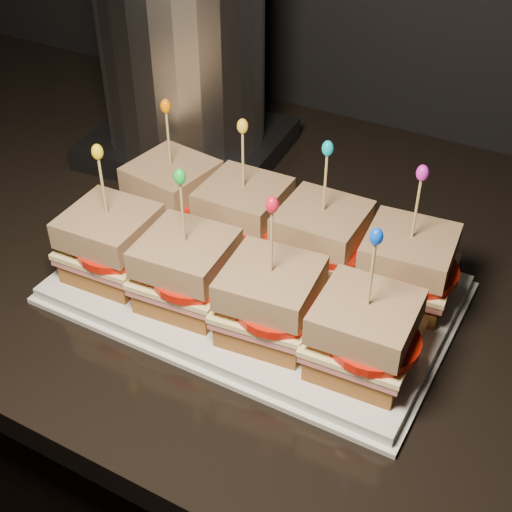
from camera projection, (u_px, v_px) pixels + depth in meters
The scene contains 61 objects.
platter at pixel (256, 289), 0.79m from camera, with size 0.42×0.26×0.02m, color white.
platter_rim at pixel (256, 293), 0.80m from camera, with size 0.43×0.27×0.01m, color white.
sandwich_0_bread_bot at pixel (174, 211), 0.88m from camera, with size 0.09×0.09×0.02m, color brown.
sandwich_0_ham at pixel (173, 200), 0.87m from camera, with size 0.10×0.09×0.01m, color #BC6566.
sandwich_0_cheese at pixel (173, 195), 0.86m from camera, with size 0.10×0.09×0.01m, color #FEEC99.
sandwich_0_tomato at pixel (178, 195), 0.85m from camera, with size 0.09×0.09×0.01m, color red.
sandwich_0_bread_top at pixel (171, 176), 0.85m from camera, with size 0.09×0.09×0.03m, color #542912.
sandwich_0_pick at pixel (169, 142), 0.82m from camera, with size 0.00×0.00×0.09m, color tan.
sandwich_0_frill at pixel (166, 106), 0.79m from camera, with size 0.01×0.01×0.02m, color orange.
sandwich_1_bread_bot at pixel (244, 234), 0.84m from camera, with size 0.09×0.09×0.02m, color brown.
sandwich_1_ham at pixel (244, 222), 0.83m from camera, with size 0.10×0.09×0.01m, color #BC6566.
sandwich_1_cheese at pixel (244, 218), 0.83m from camera, with size 0.10×0.09×0.01m, color #FEEC99.
sandwich_1_tomato at pixel (250, 218), 0.81m from camera, with size 0.09×0.09×0.01m, color red.
sandwich_1_bread_top at pixel (243, 198), 0.81m from camera, with size 0.09×0.09×0.03m, color #542912.
sandwich_1_pick at pixel (243, 163), 0.78m from camera, with size 0.00×0.00×0.09m, color tan.
sandwich_1_frill at pixel (242, 126), 0.75m from camera, with size 0.01×0.01×0.02m, color yellow.
sandwich_2_bread_bot at pixel (320, 259), 0.80m from camera, with size 0.09×0.09×0.02m, color brown.
sandwich_2_ham at pixel (321, 247), 0.79m from camera, with size 0.10×0.09×0.01m, color #BC6566.
sandwich_2_cheese at pixel (321, 242), 0.79m from camera, with size 0.10×0.09×0.01m, color #FEEC99.
sandwich_2_tomato at pixel (329, 243), 0.77m from camera, with size 0.09×0.09×0.01m, color red.
sandwich_2_bread_top at pixel (323, 222), 0.77m from camera, with size 0.09×0.09×0.03m, color #542912.
sandwich_2_pick at pixel (325, 186), 0.74m from camera, with size 0.00×0.00×0.09m, color tan.
sandwich_2_frill at pixel (328, 148), 0.72m from camera, with size 0.01×0.01×0.02m, color #05A7BA.
sandwich_3_bread_bot at pixel (404, 286), 0.76m from camera, with size 0.09×0.09×0.02m, color brown.
sandwich_3_ham at pixel (406, 274), 0.75m from camera, with size 0.10×0.09×0.01m, color #BC6566.
sandwich_3_cheese at pixel (406, 269), 0.75m from camera, with size 0.10×0.09×0.01m, color #FEEC99.
sandwich_3_tomato at pixel (417, 270), 0.74m from camera, with size 0.09×0.09×0.01m, color red.
sandwich_3_bread_top at pixel (410, 249), 0.73m from camera, with size 0.09×0.09×0.03m, color #542912.
sandwich_3_pick at pixel (416, 212), 0.70m from camera, with size 0.00×0.00×0.09m, color tan.
sandwich_3_frill at pixel (422, 173), 0.68m from camera, with size 0.01×0.01×0.02m, color #D51DBF.
sandwich_4_bread_bot at pixel (114, 263), 0.80m from camera, with size 0.09×0.09×0.02m, color brown.
sandwich_4_ham at pixel (113, 251), 0.79m from camera, with size 0.10×0.09×0.01m, color #BC6566.
sandwich_4_cheese at pixel (112, 246), 0.78m from camera, with size 0.10×0.09×0.01m, color #FEEC99.
sandwich_4_tomato at pixel (116, 247), 0.77m from camera, with size 0.09×0.09×0.01m, color red.
sandwich_4_bread_top at pixel (109, 226), 0.76m from camera, with size 0.09×0.09×0.03m, color #542912.
sandwich_4_pick at pixel (103, 190), 0.74m from camera, with size 0.00×0.00×0.09m, color tan.
sandwich_4_frill at pixel (97, 152), 0.71m from camera, with size 0.01×0.01×0.02m, color yellow.
sandwich_5_bread_bot at pixel (188, 290), 0.76m from camera, with size 0.09×0.09×0.02m, color brown.
sandwich_5_ham at pixel (187, 279), 0.75m from camera, with size 0.10×0.09×0.01m, color #BC6566.
sandwich_5_cheese at pixel (187, 274), 0.74m from camera, with size 0.10×0.09×0.01m, color #FEEC99.
sandwich_5_tomato at pixel (193, 275), 0.73m from camera, with size 0.09×0.09×0.01m, color red.
sandwich_5_bread_top at pixel (185, 253), 0.73m from camera, with size 0.09×0.09×0.03m, color #542912.
sandwich_5_pick at pixel (183, 216), 0.70m from camera, with size 0.00×0.00×0.09m, color tan.
sandwich_5_frill at pixel (180, 177), 0.67m from camera, with size 0.01×0.01×0.02m, color green.
sandwich_6_bread_bot at pixel (270, 321), 0.72m from camera, with size 0.09×0.09×0.02m, color brown.
sandwich_6_ham at pixel (270, 309), 0.71m from camera, with size 0.10×0.09×0.01m, color #BC6566.
sandwich_6_cheese at pixel (270, 304), 0.70m from camera, with size 0.10×0.09×0.01m, color #FEEC99.
sandwich_6_tomato at pixel (279, 306), 0.69m from camera, with size 0.09×0.09×0.01m, color red.
sandwich_6_bread_top at pixel (271, 283), 0.69m from camera, with size 0.09×0.09×0.03m, color #542912.
sandwich_6_pick at pixel (271, 245), 0.66m from camera, with size 0.00×0.00×0.09m, color tan.
sandwich_6_frill at pixel (272, 205), 0.63m from camera, with size 0.01×0.01×0.02m, color red.
sandwich_7_bread_bot at pixel (361, 355), 0.68m from camera, with size 0.09×0.09×0.02m, color brown.
sandwich_7_ham at pixel (363, 343), 0.67m from camera, with size 0.10×0.09×0.01m, color #BC6566.
sandwich_7_cheese at pixel (363, 338), 0.67m from camera, with size 0.10×0.09×0.01m, color #FEEC99.
sandwich_7_tomato at pixel (374, 341), 0.65m from camera, with size 0.09×0.09×0.01m, color red.
sandwich_7_bread_top at pixel (366, 317), 0.65m from camera, with size 0.09×0.09×0.03m, color #542912.
sandwich_7_pick at pixel (371, 278), 0.62m from camera, with size 0.00×0.00×0.09m, color tan.
sandwich_7_frill at pixel (376, 237), 0.60m from camera, with size 0.01×0.01×0.02m, color blue.
appliance_base at pixel (189, 143), 1.04m from camera, with size 0.27×0.22×0.03m, color #262628.
appliance_body at pixel (182, 36), 0.95m from camera, with size 0.22×0.22×0.29m, color silver.
appliance at pixel (182, 40), 0.95m from camera, with size 0.27×0.22×0.34m, color silver, non-canonical shape.
Camera 1 is at (0.74, 1.01, 1.40)m, focal length 50.00 mm.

